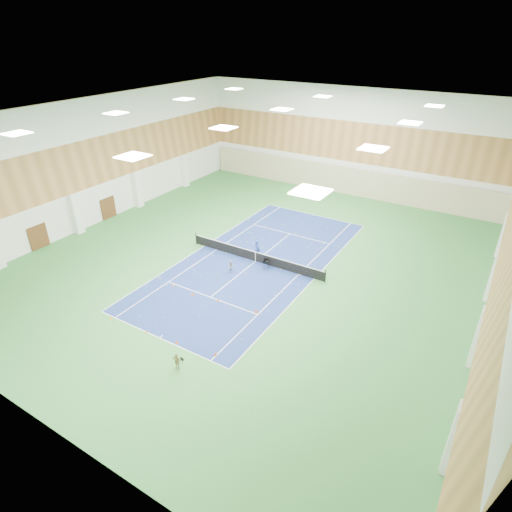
{
  "coord_description": "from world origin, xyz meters",
  "views": [
    {
      "loc": [
        16.69,
        -27.16,
        17.89
      ],
      "look_at": [
        1.45,
        -2.28,
        2.0
      ],
      "focal_mm": 30.0,
      "sensor_mm": 36.0,
      "label": 1
    }
  ],
  "objects_px": {
    "child_apron": "(177,361)",
    "coach": "(257,249)",
    "child_court": "(231,267)",
    "ball_cart": "(266,264)",
    "tennis_net": "(255,256)"
  },
  "relations": [
    {
      "from": "coach",
      "to": "child_court",
      "type": "distance_m",
      "value": 3.25
    },
    {
      "from": "coach",
      "to": "ball_cart",
      "type": "height_order",
      "value": "coach"
    },
    {
      "from": "tennis_net",
      "to": "ball_cart",
      "type": "xyz_separation_m",
      "value": [
        1.38,
        -0.6,
        -0.11
      ]
    },
    {
      "from": "coach",
      "to": "child_court",
      "type": "bearing_deg",
      "value": 98.91
    },
    {
      "from": "child_apron",
      "to": "ball_cart",
      "type": "bearing_deg",
      "value": 87.95
    },
    {
      "from": "tennis_net",
      "to": "ball_cart",
      "type": "distance_m",
      "value": 1.51
    },
    {
      "from": "child_apron",
      "to": "ball_cart",
      "type": "xyz_separation_m",
      "value": [
        -1.43,
        12.8,
        -0.11
      ]
    },
    {
      "from": "ball_cart",
      "to": "coach",
      "type": "bearing_deg",
      "value": 125.96
    },
    {
      "from": "coach",
      "to": "child_court",
      "type": "relative_size",
      "value": 1.6
    },
    {
      "from": "coach",
      "to": "ball_cart",
      "type": "bearing_deg",
      "value": 161.46
    },
    {
      "from": "tennis_net",
      "to": "child_court",
      "type": "xyz_separation_m",
      "value": [
        -0.75,
        -2.58,
        -0.02
      ]
    },
    {
      "from": "coach",
      "to": "child_apron",
      "type": "relative_size",
      "value": 1.56
    },
    {
      "from": "child_apron",
      "to": "tennis_net",
      "type": "bearing_deg",
      "value": 93.42
    },
    {
      "from": "child_apron",
      "to": "coach",
      "type": "bearing_deg",
      "value": 93.69
    },
    {
      "from": "ball_cart",
      "to": "tennis_net",
      "type": "bearing_deg",
      "value": 139.78
    }
  ]
}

